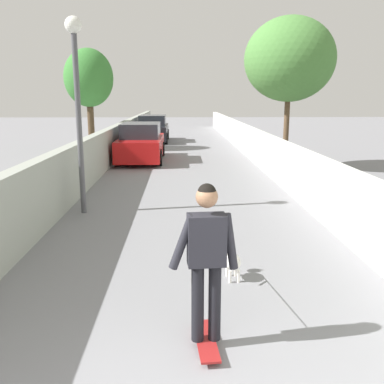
# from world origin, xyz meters

# --- Properties ---
(ground_plane) EXTENTS (80.00, 80.00, 0.00)m
(ground_plane) POSITION_xyz_m (14.00, 0.00, 0.00)
(ground_plane) COLOR gray
(wall_left) EXTENTS (48.00, 0.30, 1.39)m
(wall_left) POSITION_xyz_m (12.00, 2.92, 0.70)
(wall_left) COLOR #999E93
(wall_left) RESTS_ON ground
(fence_right) EXTENTS (48.00, 0.30, 1.28)m
(fence_right) POSITION_xyz_m (12.00, -2.92, 0.64)
(fence_right) COLOR silver
(fence_right) RESTS_ON ground
(tree_right_near) EXTENTS (3.11, 3.11, 5.26)m
(tree_right_near) POSITION_xyz_m (13.00, -3.61, 3.82)
(tree_right_near) COLOR brown
(tree_right_near) RESTS_ON ground
(tree_left_far) EXTENTS (2.34, 2.34, 4.84)m
(tree_left_far) POSITION_xyz_m (19.00, 4.52, 3.43)
(tree_left_far) COLOR #473523
(tree_left_far) RESTS_ON ground
(lamp_post) EXTENTS (0.36, 0.36, 4.21)m
(lamp_post) POSITION_xyz_m (7.29, 2.37, 2.89)
(lamp_post) COLOR #4C4C51
(lamp_post) RESTS_ON ground
(skateboard) EXTENTS (0.81, 0.26, 0.08)m
(skateboard) POSITION_xyz_m (1.89, -0.09, 0.07)
(skateboard) COLOR maroon
(skateboard) RESTS_ON ground
(person_skateboarder) EXTENTS (0.25, 0.71, 1.67)m
(person_skateboarder) POSITION_xyz_m (1.89, -0.09, 1.06)
(person_skateboarder) COLOR black
(person_skateboarder) RESTS_ON skateboard
(dog) EXTENTS (1.99, 0.62, 1.06)m
(dog) POSITION_xyz_m (3.60, -0.57, 0.28)
(dog) COLOR white
(dog) RESTS_ON ground
(car_near) EXTENTS (4.35, 1.80, 1.54)m
(car_near) POSITION_xyz_m (15.37, 1.77, 0.72)
(car_near) COLOR #B71414
(car_near) RESTS_ON ground
(car_far) EXTENTS (4.31, 1.80, 1.54)m
(car_far) POSITION_xyz_m (23.13, 1.77, 0.72)
(car_far) COLOR black
(car_far) RESTS_ON ground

